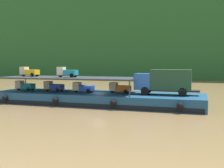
{
  "coord_description": "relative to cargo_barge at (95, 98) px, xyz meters",
  "views": [
    {
      "loc": [
        13.04,
        -33.23,
        5.24
      ],
      "look_at": [
        2.32,
        0.0,
        2.7
      ],
      "focal_mm": 43.58,
      "sensor_mm": 36.0,
      "label": 1
    }
  ],
  "objects": [
    {
      "name": "mini_truck_lower_aft",
      "position": [
        -6.32,
        0.19,
        1.44
      ],
      "size": [
        2.78,
        1.26,
        1.38
      ],
      "color": "#1E47B7",
      "rests_on": "cargo_barge"
    },
    {
      "name": "cargo_barge",
      "position": [
        0.0,
        0.0,
        0.0
      ],
      "size": [
        27.91,
        8.03,
        1.5
      ],
      "color": "navy",
      "rests_on": "ground"
    },
    {
      "name": "hillside_far_bank",
      "position": [
        0.0,
        73.59,
        22.28
      ],
      "size": [
        148.16,
        33.77,
        40.9
      ],
      "color": "#235628",
      "rests_on": "ground"
    },
    {
      "name": "covered_lorry",
      "position": [
        8.97,
        0.36,
        2.44
      ],
      "size": [
        7.88,
        2.39,
        3.1
      ],
      "color": "#285BA3",
      "rests_on": "cargo_barge"
    },
    {
      "name": "mini_truck_upper_stern",
      "position": [
        -10.16,
        0.08,
        3.44
      ],
      "size": [
        2.8,
        1.3,
        1.38
      ],
      "color": "gold",
      "rests_on": "cargo_rack"
    },
    {
      "name": "mini_truck_lower_fore",
      "position": [
        3.2,
        0.57,
        1.44
      ],
      "size": [
        2.79,
        1.29,
        1.38
      ],
      "color": "orange",
      "rests_on": "cargo_barge"
    },
    {
      "name": "cargo_rack",
      "position": [
        -3.8,
        0.03,
        2.69
      ],
      "size": [
        18.71,
        6.65,
        2.0
      ],
      "color": "#2D333D",
      "rests_on": "cargo_barge"
    },
    {
      "name": "mini_truck_lower_mid",
      "position": [
        -1.59,
        -0.36,
        1.44
      ],
      "size": [
        2.75,
        1.22,
        1.38
      ],
      "color": "#1E47B7",
      "rests_on": "cargo_barge"
    },
    {
      "name": "ground_plane",
      "position": [
        0.0,
        0.03,
        -0.75
      ],
      "size": [
        400.0,
        400.0,
        0.0
      ],
      "primitive_type": "plane",
      "color": "brown"
    },
    {
      "name": "mini_truck_upper_mid",
      "position": [
        -3.94,
        -0.31,
        3.44
      ],
      "size": [
        2.75,
        1.21,
        1.38
      ],
      "color": "teal",
      "rests_on": "cargo_rack"
    },
    {
      "name": "mini_truck_lower_stern",
      "position": [
        -10.86,
        -0.05,
        1.44
      ],
      "size": [
        2.75,
        1.22,
        1.38
      ],
      "color": "teal",
      "rests_on": "cargo_barge"
    }
  ]
}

